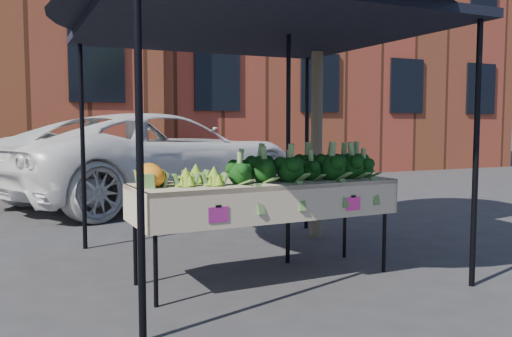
% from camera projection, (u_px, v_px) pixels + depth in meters
% --- Properties ---
extents(ground, '(90.00, 90.00, 0.00)m').
position_uv_depth(ground, '(288.00, 278.00, 4.97)').
color(ground, '#2D2D30').
extents(table, '(2.42, 0.88, 0.90)m').
position_uv_depth(table, '(265.00, 230.00, 4.93)').
color(table, beige).
rests_on(table, ground).
extents(canopy, '(3.16, 3.16, 2.74)m').
position_uv_depth(canopy, '(253.00, 129.00, 5.32)').
color(canopy, black).
rests_on(canopy, ground).
extents(broccoli_heap, '(1.63, 0.60, 0.30)m').
position_uv_depth(broccoli_heap, '(301.00, 163.00, 5.06)').
color(broccoli_heap, black).
rests_on(broccoli_heap, table).
extents(romanesco_cluster, '(0.46, 0.50, 0.23)m').
position_uv_depth(romanesco_cluster, '(196.00, 171.00, 4.59)').
color(romanesco_cluster, '#7DB829').
rests_on(romanesco_cluster, table).
extents(cauliflower_pair, '(0.26, 0.46, 0.20)m').
position_uv_depth(cauliflower_pair, '(151.00, 174.00, 4.51)').
color(cauliflower_pair, orange).
rests_on(cauliflower_pair, table).
extents(vehicle, '(2.52, 3.09, 5.80)m').
position_uv_depth(vehicle, '(157.00, 42.00, 9.75)').
color(vehicle, white).
rests_on(vehicle, ground).
extents(street_tree, '(2.08, 2.08, 4.09)m').
position_uv_depth(street_tree, '(317.00, 73.00, 6.58)').
color(street_tree, '#1E4C14').
rests_on(street_tree, ground).
extents(building_right, '(12.00, 8.00, 8.50)m').
position_uv_depth(building_right, '(297.00, 43.00, 18.86)').
color(building_right, brown).
rests_on(building_right, ground).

